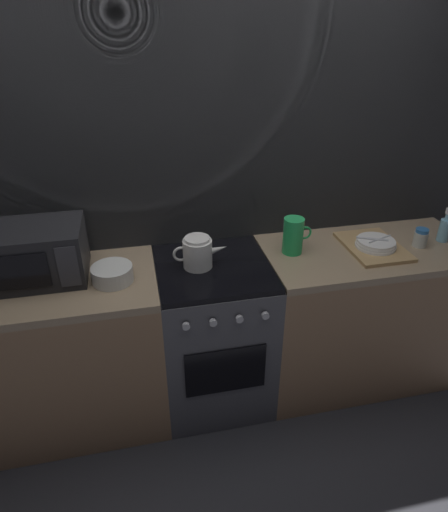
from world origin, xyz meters
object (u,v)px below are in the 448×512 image
at_px(microwave, 36,253).
at_px(mixing_bowl, 112,274).
at_px(pitcher, 293,236).
at_px(dish_pile, 374,245).
at_px(kettle, 198,252).
at_px(spice_jar, 421,238).
at_px(stove_unit, 214,334).
at_px(spray_bottle, 445,228).

xyz_separation_m(microwave, mixing_bowl, (0.35, -0.11, -0.10)).
bearing_deg(pitcher, mixing_bowl, -174.40).
distance_m(pitcher, dish_pile, 0.47).
bearing_deg(dish_pile, microwave, 177.34).
xyz_separation_m(microwave, pitcher, (1.31, -0.02, -0.03)).
bearing_deg(pitcher, microwave, 179.16).
relative_size(kettle, pitcher, 1.42).
relative_size(mixing_bowl, spice_jar, 1.90).
xyz_separation_m(stove_unit, kettle, (-0.08, 0.01, 0.53)).
relative_size(kettle, spray_bottle, 1.40).
bearing_deg(microwave, kettle, -4.58).
distance_m(dish_pile, spice_jar, 0.27).
bearing_deg(spice_jar, pitcher, 173.47).
relative_size(microwave, pitcher, 2.30).
bearing_deg(mixing_bowl, kettle, 6.72).
bearing_deg(stove_unit, spray_bottle, 0.05).
bearing_deg(mixing_bowl, spice_jar, 0.38).
relative_size(pitcher, spray_bottle, 0.99).
bearing_deg(microwave, dish_pile, -2.66).
xyz_separation_m(stove_unit, spice_jar, (1.17, -0.03, 0.50)).
distance_m(stove_unit, dish_pile, 1.02).
relative_size(microwave, dish_pile, 1.15).
xyz_separation_m(mixing_bowl, dish_pile, (1.41, 0.03, -0.02)).
distance_m(stove_unit, microwave, 1.04).
relative_size(mixing_bowl, dish_pile, 0.50).
xyz_separation_m(dish_pile, spray_bottle, (0.44, 0.01, 0.06)).
distance_m(spice_jar, spray_bottle, 0.17).
bearing_deg(spray_bottle, pitcher, 176.61).
bearing_deg(microwave, mixing_bowl, -17.88).
relative_size(stove_unit, spray_bottle, 4.43).
bearing_deg(stove_unit, pitcher, 6.83).
xyz_separation_m(kettle, spice_jar, (1.25, -0.04, -0.03)).
bearing_deg(kettle, dish_pile, -1.14).
distance_m(kettle, spray_bottle, 1.42).
bearing_deg(spray_bottle, microwave, 178.13).
height_order(mixing_bowl, dish_pile, mixing_bowl).
bearing_deg(pitcher, spice_jar, -6.53).
relative_size(microwave, spray_bottle, 2.27).
bearing_deg(pitcher, dish_pile, -7.84).
xyz_separation_m(stove_unit, pitcher, (0.45, 0.05, 0.55)).
distance_m(microwave, dish_pile, 1.77).
relative_size(stove_unit, kettle, 3.16).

